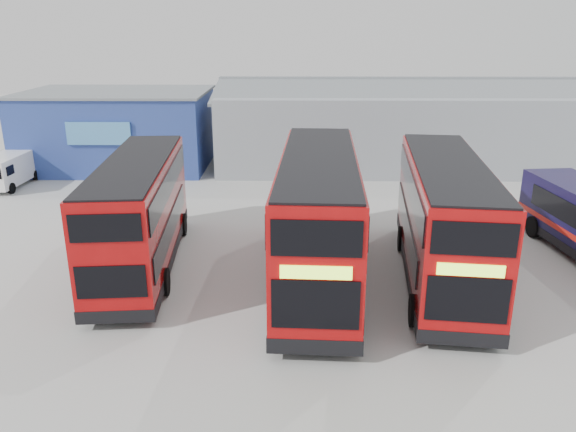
{
  "coord_description": "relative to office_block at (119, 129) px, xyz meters",
  "views": [
    {
      "loc": [
        -1.96,
        -20.12,
        9.29
      ],
      "look_at": [
        -2.22,
        0.98,
        2.1
      ],
      "focal_mm": 35.0,
      "sensor_mm": 36.0,
      "label": 1
    }
  ],
  "objects": [
    {
      "name": "double_decker_centre",
      "position": [
        12.91,
        -18.49,
        -0.15
      ],
      "size": [
        3.38,
        11.66,
        4.88
      ],
      "rotation": [
        0.0,
        0.0,
        -0.05
      ],
      "color": "#AA090B",
      "rests_on": "ground"
    },
    {
      "name": "maintenance_shed",
      "position": [
        22.0,
        2.01,
        0.02
      ],
      "size": [
        30.5,
        12.0,
        5.89
      ],
      "color": "#9399A0",
      "rests_on": "ground"
    },
    {
      "name": "office_block",
      "position": [
        0.0,
        0.0,
        0.0
      ],
      "size": [
        12.3,
        8.32,
        5.12
      ],
      "color": "navy",
      "rests_on": "ground"
    },
    {
      "name": "ground_plane",
      "position": [
        14.0,
        -17.99,
        -2.58
      ],
      "size": [
        120.0,
        120.0,
        0.0
      ],
      "primitive_type": "plane",
      "color": "#A3A39E",
      "rests_on": "ground"
    },
    {
      "name": "panel_van",
      "position": [
        -5.23,
        -5.45,
        -1.49
      ],
      "size": [
        2.02,
        4.52,
        1.95
      ],
      "rotation": [
        0.0,
        0.0,
        -0.03
      ],
      "color": "white",
      "rests_on": "ground"
    },
    {
      "name": "double_decker_left",
      "position": [
        5.94,
        -17.27,
        -0.39
      ],
      "size": [
        3.36,
        10.57,
        4.4
      ],
      "rotation": [
        0.0,
        0.0,
        3.23
      ],
      "color": "#AA090B",
      "rests_on": "ground"
    },
    {
      "name": "double_decker_right",
      "position": [
        17.62,
        -18.28,
        -0.28
      ],
      "size": [
        3.88,
        11.14,
        4.62
      ],
      "rotation": [
        0.0,
        0.0,
        -0.12
      ],
      "color": "#AA090B",
      "rests_on": "ground"
    }
  ]
}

